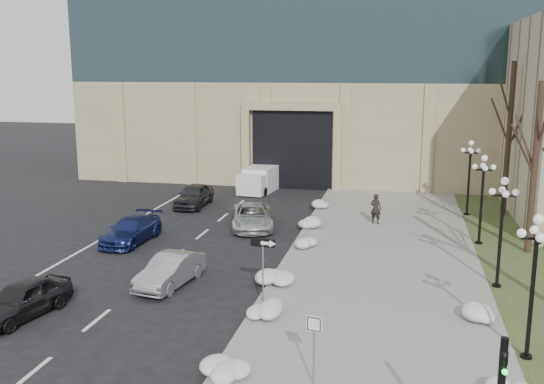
{
  "coord_description": "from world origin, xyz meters",
  "views": [
    {
      "loc": [
        4.19,
        -12.97,
        9.06
      ],
      "look_at": [
        -1.56,
        13.6,
        3.5
      ],
      "focal_mm": 40.0,
      "sensor_mm": 36.0,
      "label": 1
    }
  ],
  "objects_px": {
    "keep_sign": "(314,335)",
    "lamppost_b": "(502,218)",
    "box_truck": "(262,179)",
    "car_d": "(252,217)",
    "car_e": "(194,195)",
    "lamppost_d": "(470,168)",
    "car_c": "(131,230)",
    "one_way_sign": "(267,251)",
    "car_b": "(170,271)",
    "car_a": "(22,299)",
    "lamppost_c": "(483,188)",
    "pedestrian": "(376,209)",
    "lamppost_a": "(534,268)"
  },
  "relations": [
    {
      "from": "car_d",
      "to": "lamppost_b",
      "type": "distance_m",
      "value": 14.62
    },
    {
      "from": "keep_sign",
      "to": "lamppost_b",
      "type": "distance_m",
      "value": 11.56
    },
    {
      "from": "keep_sign",
      "to": "lamppost_b",
      "type": "relative_size",
      "value": 0.46
    },
    {
      "from": "lamppost_c",
      "to": "lamppost_a",
      "type": "bearing_deg",
      "value": -90.0
    },
    {
      "from": "keep_sign",
      "to": "lamppost_c",
      "type": "relative_size",
      "value": 0.46
    },
    {
      "from": "lamppost_b",
      "to": "car_e",
      "type": "bearing_deg",
      "value": 145.57
    },
    {
      "from": "car_b",
      "to": "car_e",
      "type": "xyz_separation_m",
      "value": [
        -4.08,
        14.54,
        0.08
      ]
    },
    {
      "from": "car_d",
      "to": "box_truck",
      "type": "bearing_deg",
      "value": 85.59
    },
    {
      "from": "box_truck",
      "to": "car_d",
      "type": "bearing_deg",
      "value": -73.19
    },
    {
      "from": "car_e",
      "to": "pedestrian",
      "type": "height_order",
      "value": "pedestrian"
    },
    {
      "from": "car_c",
      "to": "car_e",
      "type": "bearing_deg",
      "value": 91.08
    },
    {
      "from": "car_e",
      "to": "car_a",
      "type": "bearing_deg",
      "value": -91.03
    },
    {
      "from": "car_b",
      "to": "lamppost_b",
      "type": "height_order",
      "value": "lamppost_b"
    },
    {
      "from": "car_a",
      "to": "car_b",
      "type": "relative_size",
      "value": 1.01
    },
    {
      "from": "lamppost_c",
      "to": "keep_sign",
      "type": "bearing_deg",
      "value": -111.52
    },
    {
      "from": "car_e",
      "to": "lamppost_b",
      "type": "xyz_separation_m",
      "value": [
        17.58,
        -12.05,
        2.33
      ]
    },
    {
      "from": "lamppost_b",
      "to": "lamppost_a",
      "type": "bearing_deg",
      "value": -90.0
    },
    {
      "from": "car_a",
      "to": "one_way_sign",
      "type": "relative_size",
      "value": 1.49
    },
    {
      "from": "car_b",
      "to": "keep_sign",
      "type": "xyz_separation_m",
      "value": [
        7.16,
        -7.07,
        0.96
      ]
    },
    {
      "from": "keep_sign",
      "to": "lamppost_d",
      "type": "distance_m",
      "value": 23.48
    },
    {
      "from": "car_d",
      "to": "lamppost_d",
      "type": "distance_m",
      "value": 13.8
    },
    {
      "from": "car_d",
      "to": "lamppost_a",
      "type": "bearing_deg",
      "value": -62.94
    },
    {
      "from": "car_a",
      "to": "lamppost_b",
      "type": "height_order",
      "value": "lamppost_b"
    },
    {
      "from": "car_a",
      "to": "keep_sign",
      "type": "xyz_separation_m",
      "value": [
        11.3,
        -2.8,
        0.93
      ]
    },
    {
      "from": "box_truck",
      "to": "lamppost_d",
      "type": "bearing_deg",
      "value": -13.97
    },
    {
      "from": "lamppost_b",
      "to": "lamppost_c",
      "type": "distance_m",
      "value": 6.5
    },
    {
      "from": "pedestrian",
      "to": "lamppost_d",
      "type": "height_order",
      "value": "lamppost_d"
    },
    {
      "from": "car_c",
      "to": "one_way_sign",
      "type": "bearing_deg",
      "value": -35.05
    },
    {
      "from": "lamppost_b",
      "to": "lamppost_d",
      "type": "bearing_deg",
      "value": 90.0
    },
    {
      "from": "car_e",
      "to": "car_d",
      "type": "bearing_deg",
      "value": -42.73
    },
    {
      "from": "one_way_sign",
      "to": "lamppost_c",
      "type": "xyz_separation_m",
      "value": [
        8.97,
        10.44,
        0.82
      ]
    },
    {
      "from": "box_truck",
      "to": "one_way_sign",
      "type": "height_order",
      "value": "one_way_sign"
    },
    {
      "from": "car_b",
      "to": "lamppost_d",
      "type": "height_order",
      "value": "lamppost_d"
    },
    {
      "from": "lamppost_b",
      "to": "lamppost_c",
      "type": "bearing_deg",
      "value": 90.0
    },
    {
      "from": "car_a",
      "to": "keep_sign",
      "type": "bearing_deg",
      "value": -2.07
    },
    {
      "from": "car_c",
      "to": "lamppost_c",
      "type": "xyz_separation_m",
      "value": [
        17.96,
        3.27,
        2.41
      ]
    },
    {
      "from": "car_b",
      "to": "pedestrian",
      "type": "height_order",
      "value": "pedestrian"
    },
    {
      "from": "box_truck",
      "to": "one_way_sign",
      "type": "distance_m",
      "value": 23.01
    },
    {
      "from": "car_a",
      "to": "box_truck",
      "type": "relative_size",
      "value": 0.68
    },
    {
      "from": "one_way_sign",
      "to": "lamppost_c",
      "type": "distance_m",
      "value": 13.79
    },
    {
      "from": "pedestrian",
      "to": "lamppost_d",
      "type": "distance_m",
      "value": 6.8
    },
    {
      "from": "car_c",
      "to": "lamppost_b",
      "type": "relative_size",
      "value": 0.96
    },
    {
      "from": "car_c",
      "to": "lamppost_b",
      "type": "bearing_deg",
      "value": -6.64
    },
    {
      "from": "car_d",
      "to": "pedestrian",
      "type": "distance_m",
      "value": 7.25
    },
    {
      "from": "one_way_sign",
      "to": "car_b",
      "type": "bearing_deg",
      "value": 167.14
    },
    {
      "from": "car_e",
      "to": "one_way_sign",
      "type": "bearing_deg",
      "value": -62.56
    },
    {
      "from": "car_e",
      "to": "lamppost_b",
      "type": "bearing_deg",
      "value": -35.27
    },
    {
      "from": "car_d",
      "to": "car_c",
      "type": "bearing_deg",
      "value": -157.85
    },
    {
      "from": "car_d",
      "to": "one_way_sign",
      "type": "bearing_deg",
      "value": -87.88
    },
    {
      "from": "keep_sign",
      "to": "lamppost_b",
      "type": "height_order",
      "value": "lamppost_b"
    }
  ]
}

